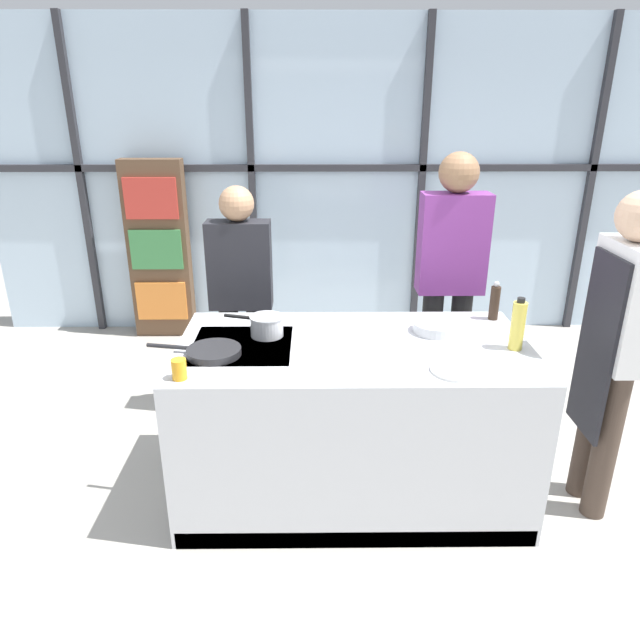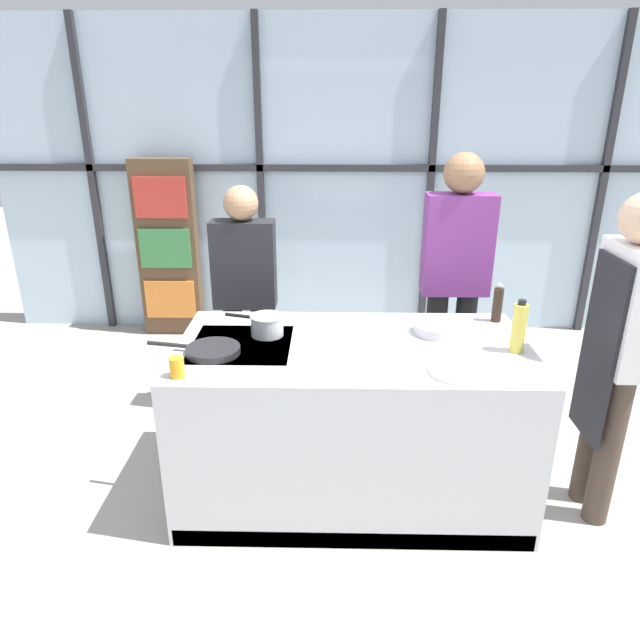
{
  "view_description": "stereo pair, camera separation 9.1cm",
  "coord_description": "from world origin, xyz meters",
  "px_view_note": "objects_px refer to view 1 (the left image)",
  "views": [
    {
      "loc": [
        -0.21,
        -2.75,
        2.13
      ],
      "look_at": [
        -0.18,
        0.1,
        1.01
      ],
      "focal_mm": 32.0,
      "sensor_mm": 36.0,
      "label": 1
    },
    {
      "loc": [
        -0.12,
        -2.75,
        2.13
      ],
      "look_at": [
        -0.18,
        0.1,
        1.01
      ],
      "focal_mm": 32.0,
      "sensor_mm": 36.0,
      "label": 2
    }
  ],
  "objects_px": {
    "frying_pan": "(212,351)",
    "juice_glass_near": "(179,369)",
    "oil_bottle": "(518,325)",
    "spectator_center_left": "(450,271)",
    "chef": "(617,337)",
    "saucepan": "(266,325)",
    "pepper_grinder": "(495,302)",
    "spectator_far_left": "(241,291)",
    "mixing_bowl": "(436,327)",
    "white_plate": "(458,370)"
  },
  "relations": [
    {
      "from": "chef",
      "to": "spectator_center_left",
      "type": "relative_size",
      "value": 0.96
    },
    {
      "from": "chef",
      "to": "spectator_far_left",
      "type": "height_order",
      "value": "chef"
    },
    {
      "from": "spectator_center_left",
      "to": "frying_pan",
      "type": "height_order",
      "value": "spectator_center_left"
    },
    {
      "from": "saucepan",
      "to": "pepper_grinder",
      "type": "relative_size",
      "value": 1.43
    },
    {
      "from": "juice_glass_near",
      "to": "pepper_grinder",
      "type": "bearing_deg",
      "value": 24.03
    },
    {
      "from": "white_plate",
      "to": "chef",
      "type": "bearing_deg",
      "value": 12.09
    },
    {
      "from": "white_plate",
      "to": "pepper_grinder",
      "type": "bearing_deg",
      "value": 61.6
    },
    {
      "from": "spectator_center_left",
      "to": "juice_glass_near",
      "type": "xyz_separation_m",
      "value": [
        -1.53,
        -1.28,
        -0.09
      ]
    },
    {
      "from": "spectator_center_left",
      "to": "chef",
      "type": "bearing_deg",
      "value": 120.49
    },
    {
      "from": "white_plate",
      "to": "juice_glass_near",
      "type": "bearing_deg",
      "value": -177.1
    },
    {
      "from": "spectator_far_left",
      "to": "mixing_bowl",
      "type": "height_order",
      "value": "spectator_far_left"
    },
    {
      "from": "chef",
      "to": "white_plate",
      "type": "xyz_separation_m",
      "value": [
        -0.83,
        -0.18,
        -0.09
      ]
    },
    {
      "from": "white_plate",
      "to": "pepper_grinder",
      "type": "height_order",
      "value": "pepper_grinder"
    },
    {
      "from": "frying_pan",
      "to": "mixing_bowl",
      "type": "bearing_deg",
      "value": 13.83
    },
    {
      "from": "spectator_far_left",
      "to": "oil_bottle",
      "type": "distance_m",
      "value": 1.81
    },
    {
      "from": "pepper_grinder",
      "to": "white_plate",
      "type": "bearing_deg",
      "value": -118.4
    },
    {
      "from": "chef",
      "to": "spectator_center_left",
      "type": "xyz_separation_m",
      "value": [
        -0.61,
        1.03,
        0.04
      ]
    },
    {
      "from": "spectator_far_left",
      "to": "juice_glass_near",
      "type": "height_order",
      "value": "spectator_far_left"
    },
    {
      "from": "mixing_bowl",
      "to": "pepper_grinder",
      "type": "height_order",
      "value": "pepper_grinder"
    },
    {
      "from": "saucepan",
      "to": "white_plate",
      "type": "distance_m",
      "value": 1.04
    },
    {
      "from": "juice_glass_near",
      "to": "chef",
      "type": "bearing_deg",
      "value": 6.53
    },
    {
      "from": "spectator_far_left",
      "to": "chef",
      "type": "bearing_deg",
      "value": 152.8
    },
    {
      "from": "saucepan",
      "to": "mixing_bowl",
      "type": "relative_size",
      "value": 1.3
    },
    {
      "from": "saucepan",
      "to": "pepper_grinder",
      "type": "distance_m",
      "value": 1.33
    },
    {
      "from": "chef",
      "to": "juice_glass_near",
      "type": "xyz_separation_m",
      "value": [
        -2.14,
        -0.24,
        -0.05
      ]
    },
    {
      "from": "spectator_far_left",
      "to": "spectator_center_left",
      "type": "height_order",
      "value": "spectator_center_left"
    },
    {
      "from": "frying_pan",
      "to": "white_plate",
      "type": "relative_size",
      "value": 1.89
    },
    {
      "from": "pepper_grinder",
      "to": "spectator_center_left",
      "type": "bearing_deg",
      "value": 104.87
    },
    {
      "from": "spectator_far_left",
      "to": "saucepan",
      "type": "relative_size",
      "value": 4.85
    },
    {
      "from": "spectator_center_left",
      "to": "frying_pan",
      "type": "distance_m",
      "value": 1.75
    },
    {
      "from": "saucepan",
      "to": "mixing_bowl",
      "type": "height_order",
      "value": "saucepan"
    },
    {
      "from": "spectator_center_left",
      "to": "frying_pan",
      "type": "xyz_separation_m",
      "value": [
        -1.42,
        -1.02,
        -0.11
      ]
    },
    {
      "from": "chef",
      "to": "pepper_grinder",
      "type": "xyz_separation_m",
      "value": [
        -0.47,
        0.5,
        0.01
      ]
    },
    {
      "from": "chef",
      "to": "juice_glass_near",
      "type": "distance_m",
      "value": 2.15
    },
    {
      "from": "spectator_center_left",
      "to": "white_plate",
      "type": "bearing_deg",
      "value": 79.41
    },
    {
      "from": "spectator_center_left",
      "to": "oil_bottle",
      "type": "xyz_separation_m",
      "value": [
        0.13,
        -0.96,
        -0.0
      ]
    },
    {
      "from": "frying_pan",
      "to": "juice_glass_near",
      "type": "xyz_separation_m",
      "value": [
        -0.11,
        -0.26,
        0.03
      ]
    },
    {
      "from": "mixing_bowl",
      "to": "chef",
      "type": "bearing_deg",
      "value": -20.2
    },
    {
      "from": "oil_bottle",
      "to": "juice_glass_near",
      "type": "xyz_separation_m",
      "value": [
        -1.66,
        -0.32,
        -0.08
      ]
    },
    {
      "from": "saucepan",
      "to": "spectator_far_left",
      "type": "bearing_deg",
      "value": 106.79
    },
    {
      "from": "chef",
      "to": "frying_pan",
      "type": "xyz_separation_m",
      "value": [
        -2.03,
        0.02,
        -0.07
      ]
    },
    {
      "from": "juice_glass_near",
      "to": "oil_bottle",
      "type": "bearing_deg",
      "value": 10.93
    },
    {
      "from": "spectator_center_left",
      "to": "white_plate",
      "type": "distance_m",
      "value": 1.24
    },
    {
      "from": "chef",
      "to": "mixing_bowl",
      "type": "bearing_deg",
      "value": 69.8
    },
    {
      "from": "chef",
      "to": "frying_pan",
      "type": "relative_size",
      "value": 3.53
    },
    {
      "from": "pepper_grinder",
      "to": "oil_bottle",
      "type": "bearing_deg",
      "value": -91.35
    },
    {
      "from": "spectator_center_left",
      "to": "oil_bottle",
      "type": "distance_m",
      "value": 0.96
    },
    {
      "from": "pepper_grinder",
      "to": "frying_pan",
      "type": "bearing_deg",
      "value": -162.81
    },
    {
      "from": "saucepan",
      "to": "oil_bottle",
      "type": "height_order",
      "value": "oil_bottle"
    },
    {
      "from": "frying_pan",
      "to": "white_plate",
      "type": "bearing_deg",
      "value": -9.25
    }
  ]
}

